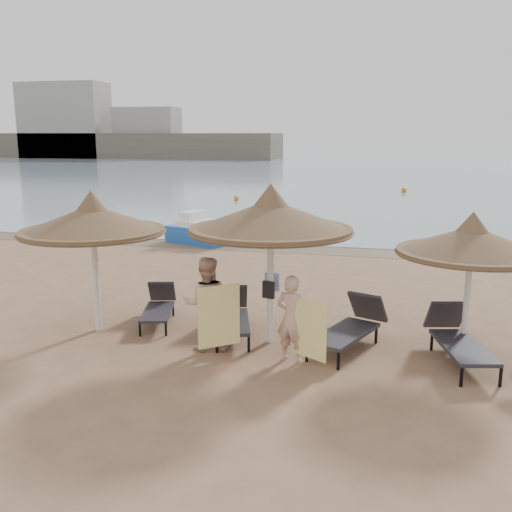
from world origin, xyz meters
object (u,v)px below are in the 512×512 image
at_px(lounger_near_right, 352,326).
at_px(person_left, 206,296).
at_px(lounger_far_right, 458,337).
at_px(lounger_near_left, 232,314).
at_px(person_right, 292,312).
at_px(lounger_far_left, 159,306).
at_px(palapa_right, 471,241).
at_px(palapa_center, 271,217).
at_px(pedal_boat, 201,231).
at_px(palapa_left, 92,220).

distance_m(lounger_near_right, person_left, 2.76).
xyz_separation_m(lounger_near_right, lounger_far_right, (1.86, -0.20, 0.00)).
xyz_separation_m(lounger_near_left, lounger_near_right, (2.37, -0.21, 0.02)).
relative_size(person_left, person_right, 1.12).
height_order(lounger_far_left, lounger_near_left, lounger_near_left).
relative_size(palapa_right, lounger_near_left, 1.29).
relative_size(palapa_center, palapa_right, 1.17).
xyz_separation_m(lounger_near_right, pedal_boat, (-6.13, 9.35, 0.00)).
relative_size(palapa_right, lounger_far_left, 1.47).
bearing_deg(pedal_boat, person_right, -41.49).
xyz_separation_m(person_right, pedal_boat, (-5.15, 10.30, -0.49)).
height_order(lounger_near_right, person_right, person_right).
height_order(palapa_center, lounger_far_left, palapa_center).
bearing_deg(palapa_center, lounger_near_left, 159.29).
bearing_deg(lounger_far_right, person_right, -178.69).
distance_m(palapa_left, lounger_near_right, 5.40).
relative_size(lounger_near_left, person_right, 1.12).
bearing_deg(palapa_left, palapa_center, 2.22).
distance_m(lounger_far_left, lounger_far_right, 5.99).
bearing_deg(lounger_near_left, palapa_left, 173.23).
height_order(palapa_left, palapa_right, palapa_left).
bearing_deg(lounger_near_left, lounger_far_left, 152.29).
bearing_deg(palapa_right, palapa_center, -175.46).
xyz_separation_m(lounger_far_left, pedal_boat, (-2.04, 8.80, 0.07)).
distance_m(person_left, person_right, 1.64).
xyz_separation_m(lounger_near_right, person_right, (-0.97, -0.95, 0.49)).
bearing_deg(pedal_boat, palapa_left, -61.77).
bearing_deg(pedal_boat, person_left, -48.76).
bearing_deg(palapa_left, person_right, -9.73).
height_order(palapa_center, lounger_near_right, palapa_center).
bearing_deg(palapa_left, lounger_near_right, 2.80).
distance_m(lounger_near_left, person_right, 1.89).
xyz_separation_m(palapa_right, pedal_boat, (-8.13, 9.18, -1.65)).
bearing_deg(person_right, pedal_boat, -47.20).
bearing_deg(pedal_boat, lounger_far_left, -54.99).
distance_m(palapa_left, lounger_near_left, 3.31).
height_order(palapa_right, lounger_near_left, palapa_right).
relative_size(lounger_far_right, person_left, 1.06).
xyz_separation_m(lounger_near_left, person_right, (1.40, -1.16, 0.52)).
relative_size(palapa_right, person_right, 1.45).
bearing_deg(palapa_right, lounger_near_left, 179.51).
height_order(person_left, pedal_boat, person_left).
relative_size(lounger_far_left, pedal_boat, 0.65).
xyz_separation_m(person_left, person_right, (1.62, -0.21, -0.11)).
relative_size(palapa_left, lounger_near_right, 1.33).
bearing_deg(lounger_near_right, lounger_far_right, 15.98).
xyz_separation_m(lounger_far_left, person_left, (1.49, -1.29, 0.67)).
xyz_separation_m(palapa_right, lounger_far_right, (-0.15, -0.37, -1.65)).
bearing_deg(lounger_far_right, pedal_boat, 116.42).
distance_m(palapa_left, person_right, 4.37).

